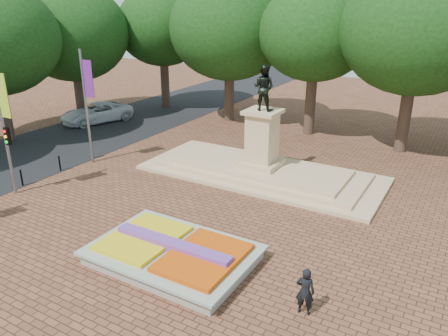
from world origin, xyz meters
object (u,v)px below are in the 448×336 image
at_px(flower_bed, 173,253).
at_px(monument, 261,161).
at_px(pedestrian, 305,291).
at_px(van, 97,113).

bearing_deg(flower_bed, monument, 95.87).
relative_size(flower_bed, pedestrian, 3.71).
height_order(flower_bed, monument, monument).
bearing_deg(pedestrian, van, -40.32).
distance_m(monument, pedestrian, 12.17).
bearing_deg(pedestrian, monument, -67.22).
xyz_separation_m(monument, pedestrian, (6.55, -10.25, -0.03)).
bearing_deg(van, monument, 8.17).
relative_size(flower_bed, monument, 0.45).
xyz_separation_m(flower_bed, pedestrian, (5.53, -0.25, 0.47)).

